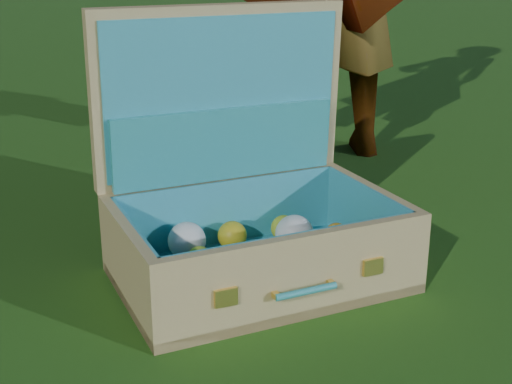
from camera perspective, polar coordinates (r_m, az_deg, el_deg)
name	(u,v)px	position (r m, az deg, el deg)	size (l,w,h in m)	color
ground	(222,261)	(1.74, -2.77, -5.53)	(60.00, 60.00, 0.00)	#215114
suitcase	(244,201)	(1.64, -0.98, -0.75)	(0.74, 0.64, 0.60)	tan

